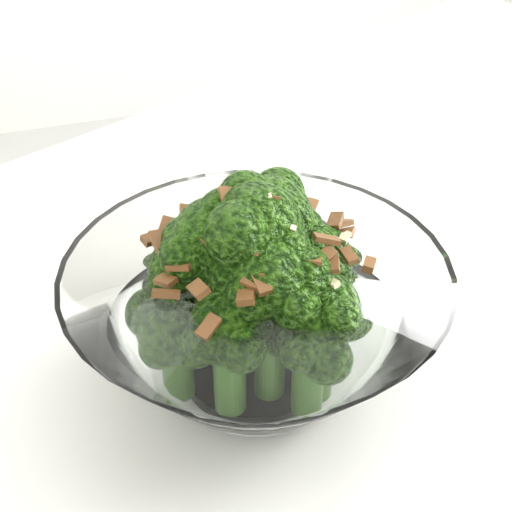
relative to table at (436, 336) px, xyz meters
name	(u,v)px	position (x,y,z in m)	size (l,w,h in m)	color
table	(436,336)	(0.00, 0.00, 0.00)	(1.42, 1.22, 0.75)	white
broccoli_dish	(256,310)	(-0.18, -0.06, 0.13)	(0.24, 0.24, 0.15)	white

